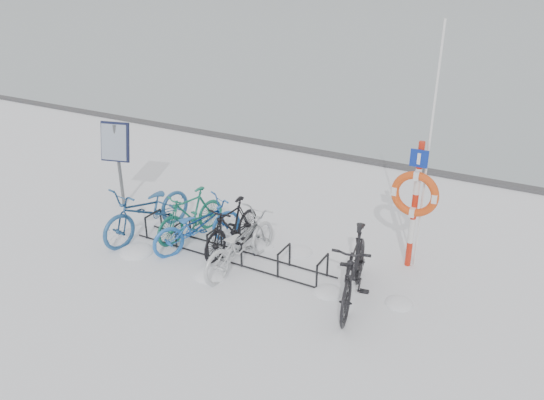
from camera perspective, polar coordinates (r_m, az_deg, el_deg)
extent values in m
plane|color=white|center=(9.74, -4.40, -6.02)|extent=(900.00, 900.00, 0.00)
cube|color=#3F3F42|center=(14.55, 8.37, 4.51)|extent=(400.00, 0.25, 0.10)
cylinder|color=black|center=(10.48, -13.39, -2.97)|extent=(0.04, 0.04, 0.44)
cylinder|color=black|center=(10.77, -11.86, -2.05)|extent=(0.04, 0.04, 0.44)
cylinder|color=black|center=(10.53, -12.72, -1.43)|extent=(0.04, 0.44, 0.04)
cylinder|color=black|center=(10.05, -10.31, -3.91)|extent=(0.04, 0.04, 0.44)
cylinder|color=black|center=(10.35, -8.80, -2.92)|extent=(0.04, 0.04, 0.44)
cylinder|color=black|center=(10.10, -9.63, -2.30)|extent=(0.04, 0.44, 0.04)
cylinder|color=black|center=(9.66, -6.95, -4.92)|extent=(0.04, 0.04, 0.44)
cylinder|color=black|center=(9.97, -5.49, -3.86)|extent=(0.04, 0.04, 0.44)
cylinder|color=black|center=(9.71, -6.27, -3.24)|extent=(0.04, 0.44, 0.04)
cylinder|color=black|center=(9.30, -3.31, -6.00)|extent=(0.04, 0.04, 0.44)
cylinder|color=black|center=(9.62, -1.92, -4.85)|extent=(0.04, 0.04, 0.44)
cylinder|color=black|center=(9.35, -2.63, -4.24)|extent=(0.04, 0.44, 0.04)
cylinder|color=black|center=(8.99, 0.62, -7.13)|extent=(0.04, 0.04, 0.44)
cylinder|color=black|center=(9.32, 1.91, -5.89)|extent=(0.04, 0.04, 0.44)
cylinder|color=black|center=(9.04, 1.29, -5.30)|extent=(0.04, 0.44, 0.04)
cylinder|color=black|center=(8.72, 4.83, -8.29)|extent=(0.04, 0.04, 0.44)
cylinder|color=black|center=(9.07, 5.99, -6.97)|extent=(0.04, 0.04, 0.44)
cylinder|color=black|center=(8.78, 5.48, -6.40)|extent=(0.04, 0.44, 0.04)
cylinder|color=black|center=(9.57, -5.12, -6.49)|extent=(4.00, 0.03, 0.03)
cylinder|color=black|center=(9.89, -3.71, -5.36)|extent=(4.00, 0.03, 0.03)
cylinder|color=#595B5E|center=(11.79, -16.11, 3.50)|extent=(0.07, 0.07, 1.82)
cube|color=black|center=(11.60, -16.52, 6.03)|extent=(0.67, 0.39, 0.82)
cube|color=#8C99AD|center=(11.57, -16.66, 5.97)|extent=(0.59, 0.31, 0.73)
cylinder|color=red|center=(9.63, 14.49, -5.60)|extent=(0.10, 0.10, 0.46)
cylinder|color=silver|center=(9.42, 14.77, -3.19)|extent=(0.10, 0.10, 0.46)
cylinder|color=red|center=(9.23, 15.07, -0.67)|extent=(0.10, 0.10, 0.46)
cylinder|color=silver|center=(9.05, 15.38, 1.95)|extent=(0.10, 0.10, 0.46)
cylinder|color=red|center=(8.89, 15.70, 4.67)|extent=(0.10, 0.10, 0.46)
torus|color=#D54614|center=(9.04, 15.10, 0.61)|extent=(0.80, 0.13, 0.80)
cube|color=navy|center=(8.83, 15.55, 4.33)|extent=(0.29, 0.03, 0.29)
cylinder|color=silver|center=(8.91, 16.44, 4.76)|extent=(0.04, 0.04, 4.15)
imported|color=#245185|center=(10.50, -13.22, -0.91)|extent=(1.04, 2.18, 1.10)
imported|color=#186952|center=(10.31, -8.75, -1.37)|extent=(0.83, 1.69, 0.98)
imported|color=#215FB4|center=(9.89, -8.02, -2.55)|extent=(1.38, 1.92, 0.96)
imported|color=black|center=(9.75, -4.36, -2.70)|extent=(0.55, 1.66, 0.99)
imported|color=#B2B6BA|center=(9.18, -3.46, -4.43)|extent=(0.86, 1.96, 1.00)
imported|color=black|center=(8.33, 8.84, -7.11)|extent=(0.94, 2.08, 1.21)
ellipsoid|color=white|center=(8.70, 13.48, -10.80)|extent=(0.44, 0.44, 0.16)
ellipsoid|color=white|center=(9.84, 2.94, -5.63)|extent=(0.50, 0.50, 0.17)
ellipsoid|color=white|center=(10.01, -0.78, -5.04)|extent=(0.37, 0.37, 0.13)
ellipsoid|color=white|center=(9.21, -6.58, -8.07)|extent=(0.57, 0.57, 0.20)
ellipsoid|color=white|center=(10.15, -14.31, -5.45)|extent=(0.63, 0.63, 0.22)
ellipsoid|color=white|center=(10.48, -5.38, -3.74)|extent=(0.49, 0.49, 0.17)
ellipsoid|color=white|center=(8.77, 6.01, -9.86)|extent=(0.46, 0.46, 0.16)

